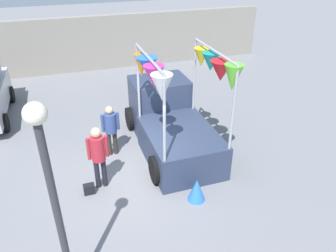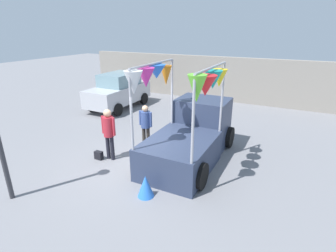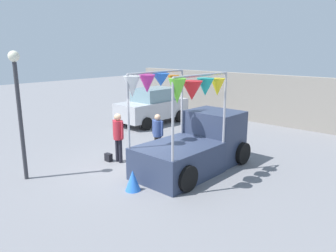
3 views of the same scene
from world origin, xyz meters
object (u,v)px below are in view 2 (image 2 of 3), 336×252
at_px(vendor_truck, 192,131).
at_px(folded_kite_bundle_azure, 146,186).
at_px(person_vendor, 146,122).
at_px(handbag, 99,155).
at_px(person_customer, 109,130).
at_px(parked_car, 119,91).

relative_size(vendor_truck, folded_kite_bundle_azure, 6.86).
bearing_deg(person_vendor, handbag, -119.08).
height_order(vendor_truck, handbag, vendor_truck).
distance_m(person_customer, handbag, 1.01).
distance_m(person_customer, folded_kite_bundle_azure, 2.61).
bearing_deg(vendor_truck, person_vendor, 179.73).
bearing_deg(person_customer, parked_car, 123.90).
distance_m(vendor_truck, parked_car, 6.97).
height_order(person_customer, folded_kite_bundle_azure, person_customer).
bearing_deg(folded_kite_bundle_azure, parked_car, 131.13).
height_order(vendor_truck, person_vendor, vendor_truck).
bearing_deg(parked_car, handbag, -59.79).
relative_size(vendor_truck, parked_car, 1.03).
height_order(parked_car, handbag, parked_car).
bearing_deg(person_customer, folded_kite_bundle_azure, -30.51).
xyz_separation_m(handbag, folded_kite_bundle_azure, (2.50, -1.07, 0.16)).
bearing_deg(person_customer, person_vendor, 68.87).
relative_size(parked_car, person_customer, 2.29).
relative_size(parked_car, handbag, 14.29).
relative_size(person_customer, handbag, 6.25).
relative_size(person_vendor, folded_kite_bundle_azure, 2.65).
bearing_deg(folded_kite_bundle_azure, person_vendor, 120.99).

